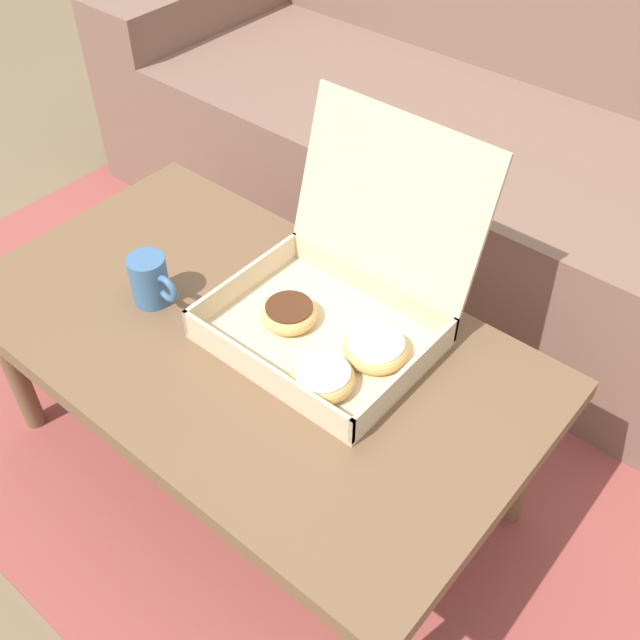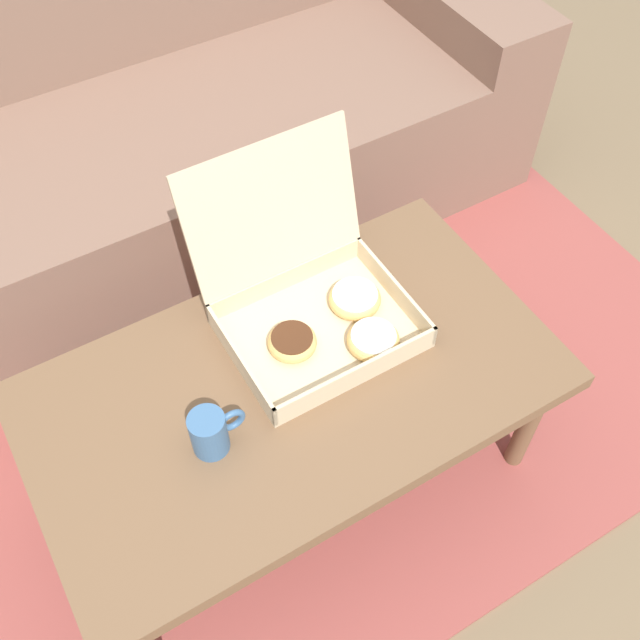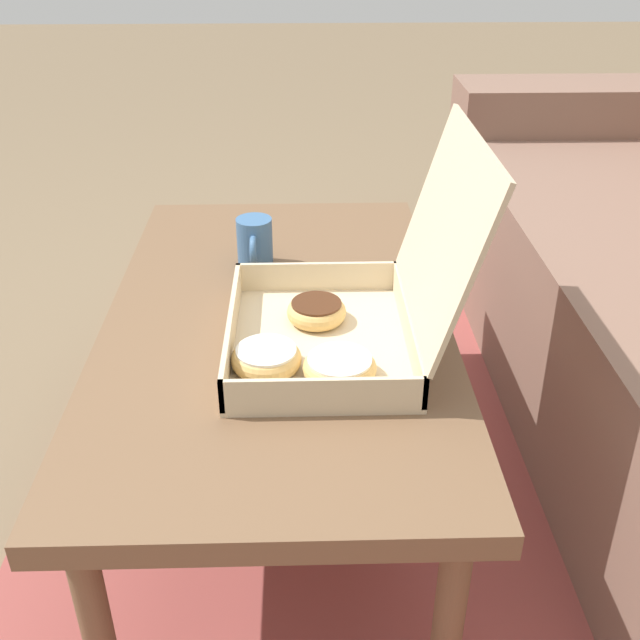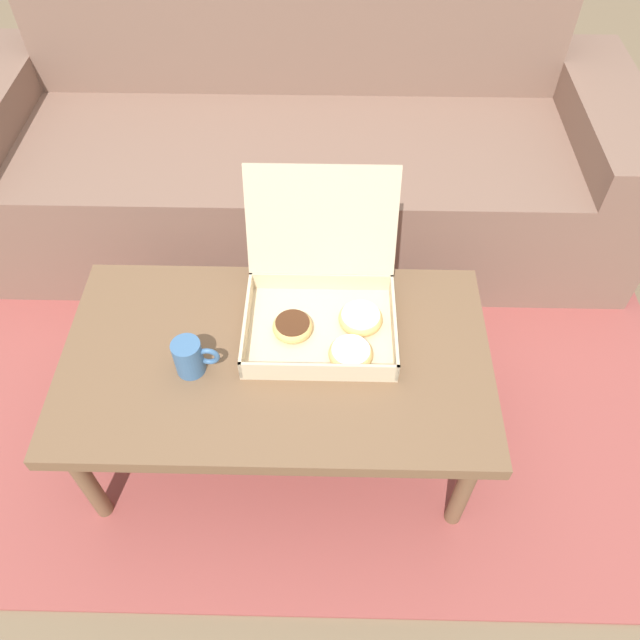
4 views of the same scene
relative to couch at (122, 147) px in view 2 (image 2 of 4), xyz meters
The scene contains 6 objects.
ground_plane 0.87m from the couch, 90.00° to the right, with size 12.00×12.00×0.00m, color #756047.
area_rug 0.60m from the couch, 90.00° to the right, with size 2.45×1.94×0.01m, color #994742.
couch is the anchor object (origin of this frame).
coffee_table 0.98m from the couch, 90.00° to the right, with size 1.07×0.61×0.41m.
pastry_box 0.90m from the couch, 81.80° to the right, with size 0.38×0.38×0.35m.
coffee_mug 1.06m from the couch, 101.03° to the right, with size 0.11×0.07×0.10m.
Camera 2 is at (-0.37, -0.90, 1.69)m, focal length 42.00 mm.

